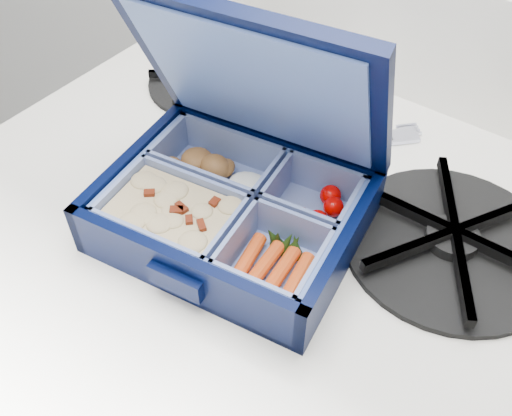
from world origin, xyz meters
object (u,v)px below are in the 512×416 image
Objects in this scene: stove at (257,414)px; fork at (322,145)px; burner_grate at (453,236)px; bento_box at (232,211)px.

stove is 0.50m from fork.
stove is 4.79× the size of burner_grate.
bento_box is 1.17× the size of fork.
bento_box reaches higher than fork.
stove is 4.16× the size of bento_box.
burner_grate reaches higher than fork.
stove is 0.51m from bento_box.
bento_box is at bearing -149.38° from burner_grate.
bento_box is at bearing -94.91° from stove.
burner_grate is 1.01× the size of fork.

